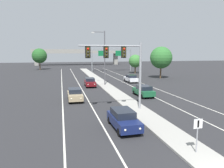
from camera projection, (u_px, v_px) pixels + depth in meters
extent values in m
cube|color=#9E9B93|center=(126.00, 101.00, 27.45)|extent=(2.40, 110.00, 0.15)
cube|color=silver|center=(84.00, 93.00, 33.12)|extent=(0.14, 100.00, 0.01)
cube|color=silver|center=(141.00, 91.00, 35.27)|extent=(0.14, 100.00, 0.01)
cube|color=silver|center=(62.00, 94.00, 32.36)|extent=(0.14, 100.00, 0.01)
cube|color=silver|center=(160.00, 90.00, 36.03)|extent=(0.14, 100.00, 0.01)
cylinder|color=gray|center=(140.00, 76.00, 23.11)|extent=(0.24, 0.24, 7.20)
cylinder|color=gray|center=(111.00, 46.00, 21.89)|extent=(6.57, 0.16, 0.16)
cube|color=black|center=(124.00, 52.00, 22.34)|extent=(0.56, 0.06, 1.20)
cube|color=#38330F|center=(124.00, 52.00, 22.30)|extent=(0.32, 0.32, 1.00)
sphere|color=red|center=(124.00, 49.00, 22.09)|extent=(0.22, 0.22, 0.22)
sphere|color=#282828|center=(124.00, 52.00, 22.14)|extent=(0.22, 0.22, 0.22)
sphere|color=#282828|center=(124.00, 55.00, 22.19)|extent=(0.22, 0.22, 0.22)
cube|color=black|center=(106.00, 52.00, 21.91)|extent=(0.56, 0.06, 1.20)
cube|color=#38330F|center=(106.00, 52.00, 21.87)|extent=(0.32, 0.32, 1.00)
sphere|color=red|center=(106.00, 49.00, 21.66)|extent=(0.22, 0.22, 0.22)
sphere|color=#282828|center=(106.00, 52.00, 21.71)|extent=(0.22, 0.22, 0.22)
sphere|color=#282828|center=(107.00, 55.00, 21.76)|extent=(0.22, 0.22, 0.22)
cube|color=black|center=(88.00, 52.00, 21.48)|extent=(0.56, 0.06, 1.20)
cube|color=#38330F|center=(88.00, 52.00, 21.44)|extent=(0.32, 0.32, 1.00)
sphere|color=red|center=(88.00, 49.00, 21.23)|extent=(0.22, 0.22, 0.22)
sphere|color=#282828|center=(88.00, 52.00, 21.28)|extent=(0.22, 0.22, 0.22)
sphere|color=#282828|center=(88.00, 55.00, 21.33)|extent=(0.22, 0.22, 0.22)
cylinder|color=gray|center=(197.00, 135.00, 13.14)|extent=(0.08, 0.08, 2.20)
cube|color=white|center=(198.00, 124.00, 13.00)|extent=(0.60, 0.03, 0.60)
cube|color=black|center=(198.00, 124.00, 12.98)|extent=(0.12, 0.01, 0.44)
cylinder|color=#4C4C51|center=(105.00, 58.00, 39.93)|extent=(0.20, 0.20, 10.00)
cylinder|color=#4C4C51|center=(99.00, 32.00, 38.97)|extent=(2.20, 0.12, 0.12)
cube|color=#B7B7B2|center=(93.00, 33.00, 38.74)|extent=(0.56, 0.28, 0.20)
cube|color=#141E4C|center=(123.00, 121.00, 17.71)|extent=(1.91, 4.44, 0.70)
cube|color=black|center=(123.00, 113.00, 17.83)|extent=(1.64, 2.42, 0.56)
sphere|color=#EAE5C6|center=(140.00, 129.00, 15.77)|extent=(0.18, 0.18, 0.18)
sphere|color=#EAE5C6|center=(125.00, 130.00, 15.48)|extent=(0.18, 0.18, 0.18)
cylinder|color=black|center=(139.00, 130.00, 16.54)|extent=(0.24, 0.65, 0.64)
cylinder|color=black|center=(119.00, 132.00, 16.13)|extent=(0.24, 0.65, 0.64)
cylinder|color=black|center=(127.00, 119.00, 19.40)|extent=(0.24, 0.65, 0.64)
cylinder|color=black|center=(110.00, 120.00, 19.00)|extent=(0.24, 0.65, 0.64)
cube|color=tan|center=(75.00, 96.00, 28.00)|extent=(1.82, 4.41, 0.70)
cube|color=black|center=(75.00, 91.00, 28.12)|extent=(1.59, 2.38, 0.56)
sphere|color=#EAE5C6|center=(81.00, 98.00, 26.03)|extent=(0.18, 0.18, 0.18)
sphere|color=#EAE5C6|center=(71.00, 99.00, 25.76)|extent=(0.18, 0.18, 0.18)
cylinder|color=black|center=(82.00, 100.00, 26.80)|extent=(0.22, 0.64, 0.64)
cylinder|color=black|center=(69.00, 101.00, 26.42)|extent=(0.22, 0.64, 0.64)
cylinder|color=black|center=(80.00, 96.00, 29.68)|extent=(0.22, 0.64, 0.64)
cylinder|color=black|center=(68.00, 96.00, 29.30)|extent=(0.22, 0.64, 0.64)
cube|color=#5B0F14|center=(90.00, 83.00, 39.39)|extent=(1.91, 4.44, 0.70)
cube|color=black|center=(90.00, 79.00, 39.51)|extent=(1.64, 2.42, 0.56)
sphere|color=#EAE5C6|center=(95.00, 84.00, 37.39)|extent=(0.18, 0.18, 0.18)
sphere|color=#EAE5C6|center=(88.00, 85.00, 37.16)|extent=(0.18, 0.18, 0.18)
cylinder|color=black|center=(95.00, 86.00, 38.16)|extent=(0.24, 0.65, 0.64)
cylinder|color=black|center=(86.00, 86.00, 37.83)|extent=(0.24, 0.65, 0.64)
cylinder|color=black|center=(93.00, 84.00, 41.06)|extent=(0.24, 0.65, 0.64)
cylinder|color=black|center=(85.00, 84.00, 40.73)|extent=(0.24, 0.65, 0.64)
cube|color=#195633|center=(143.00, 92.00, 30.77)|extent=(1.90, 4.44, 0.70)
cube|color=black|center=(144.00, 88.00, 30.46)|extent=(1.64, 2.41, 0.56)
sphere|color=#EAE5C6|center=(134.00, 89.00, 32.70)|extent=(0.18, 0.18, 0.18)
sphere|color=#EAE5C6|center=(141.00, 89.00, 32.99)|extent=(0.18, 0.18, 0.18)
cylinder|color=black|center=(134.00, 92.00, 32.05)|extent=(0.24, 0.65, 0.64)
cylinder|color=black|center=(144.00, 92.00, 32.45)|extent=(0.24, 0.65, 0.64)
cylinder|color=black|center=(142.00, 96.00, 29.18)|extent=(0.24, 0.65, 0.64)
cylinder|color=black|center=(153.00, 96.00, 29.59)|extent=(0.24, 0.65, 0.64)
cube|color=silver|center=(131.00, 79.00, 45.08)|extent=(1.88, 4.43, 0.70)
cube|color=black|center=(131.00, 76.00, 44.78)|extent=(1.63, 2.40, 0.56)
sphere|color=#EAE5C6|center=(125.00, 78.00, 47.02)|extent=(0.18, 0.18, 0.18)
sphere|color=#EAE5C6|center=(130.00, 78.00, 47.30)|extent=(0.18, 0.18, 0.18)
cylinder|color=black|center=(125.00, 80.00, 46.37)|extent=(0.23, 0.64, 0.64)
cylinder|color=black|center=(132.00, 80.00, 46.76)|extent=(0.23, 0.64, 0.64)
cylinder|color=black|center=(129.00, 82.00, 43.50)|extent=(0.23, 0.64, 0.64)
cylinder|color=black|center=(137.00, 82.00, 43.89)|extent=(0.23, 0.64, 0.64)
cylinder|color=gray|center=(92.00, 60.00, 68.63)|extent=(0.28, 0.28, 7.50)
cylinder|color=gray|center=(130.00, 60.00, 71.61)|extent=(0.28, 0.28, 7.50)
cube|color=gray|center=(112.00, 50.00, 69.63)|extent=(13.00, 0.36, 0.70)
cube|color=#0F6033|center=(103.00, 53.00, 68.96)|extent=(3.20, 0.08, 1.70)
cube|color=#0F6033|center=(120.00, 53.00, 70.27)|extent=(3.20, 0.08, 1.70)
cube|color=gray|center=(77.00, 52.00, 104.38)|extent=(42.40, 6.40, 1.10)
cube|color=gray|center=(78.00, 50.00, 101.34)|extent=(42.40, 0.36, 0.90)
cube|color=gray|center=(36.00, 59.00, 100.48)|extent=(1.80, 2.40, 5.65)
cube|color=gray|center=(116.00, 59.00, 109.28)|extent=(1.80, 2.40, 5.65)
cylinder|color=#4C3823|center=(135.00, 70.00, 64.11)|extent=(0.36, 0.36, 2.11)
sphere|color=#387533|center=(135.00, 61.00, 63.73)|extent=(3.85, 3.85, 3.85)
cylinder|color=#4C3823|center=(40.00, 66.00, 76.69)|extent=(0.36, 0.36, 2.87)
sphere|color=#235623|center=(39.00, 56.00, 76.17)|extent=(5.25, 5.25, 5.25)
cylinder|color=#4C3823|center=(161.00, 72.00, 51.74)|extent=(0.36, 0.36, 2.88)
sphere|color=#2D6B2D|center=(161.00, 58.00, 51.21)|extent=(5.26, 5.26, 5.26)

